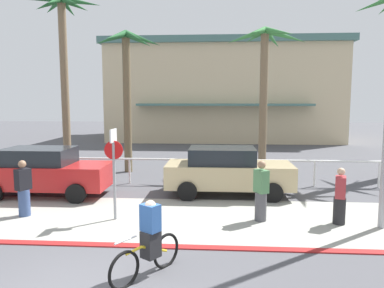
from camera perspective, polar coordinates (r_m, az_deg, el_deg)
name	(u,v)px	position (r m, az deg, el deg)	size (l,w,h in m)	color
ground_plane	(165,176)	(16.29, -4.23, -5.01)	(80.00, 80.00, 0.00)	#4C4C51
sidewalk_strip	(136,218)	(10.77, -8.69, -11.28)	(44.00, 4.00, 0.02)	#9E9E93
curb_paint	(117,245)	(8.94, -11.57, -15.17)	(44.00, 0.24, 0.03)	maroon
building_backdrop	(223,92)	(32.80, 4.87, 8.12)	(19.13, 11.45, 8.10)	beige
rail_fence	(159,163)	(14.67, -5.09, -2.98)	(21.99, 0.08, 1.04)	white
stop_sign_bike_lane	(114,161)	(10.33, -12.07, -2.60)	(0.52, 0.56, 2.56)	gray
palm_tree_1	(63,41)	(18.54, -19.42, 14.93)	(3.33, 3.08, 8.07)	#756047
palm_tree_2	(127,67)	(17.19, -10.12, 11.77)	(2.93, 3.12, 6.47)	brown
palm_tree_3	(265,66)	(17.11, 11.37, 11.84)	(3.55, 3.35, 6.59)	#756047
car_red_1	(45,171)	(13.83, -21.98, -3.96)	(4.40, 2.02, 1.69)	red
car_tan_2	(227,171)	(12.99, 5.53, -4.16)	(4.40, 2.02, 1.69)	tan
cyclist_yellow_0	(149,240)	(7.24, -6.73, -14.70)	(1.09, 1.53, 1.50)	black
pedestrian_0	(340,199)	(10.69, 22.04, -7.93)	(0.40, 0.46, 1.56)	#232326
pedestrian_1	(24,191)	(11.65, -24.75, -6.64)	(0.43, 0.47, 1.64)	#384C7A
pedestrian_2	(261,193)	(10.35, 10.69, -7.57)	(0.43, 0.48, 1.70)	#4C4C51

